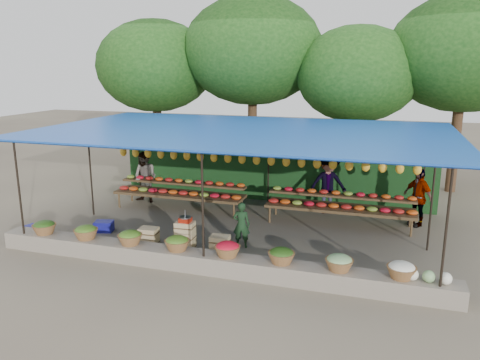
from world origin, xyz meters
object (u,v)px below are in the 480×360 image
(crate_counter, at_px, (184,240))
(blue_crate_back, at_px, (104,226))
(weighing_scale, at_px, (185,219))
(vendor_seated, at_px, (241,225))
(blue_crate_front, at_px, (33,233))

(crate_counter, distance_m, blue_crate_back, 2.81)
(weighing_scale, distance_m, blue_crate_back, 2.93)
(vendor_seated, relative_size, blue_crate_front, 2.15)
(weighing_scale, relative_size, vendor_seated, 0.26)
(blue_crate_front, relative_size, blue_crate_back, 1.13)
(weighing_scale, xyz_separation_m, blue_crate_back, (-2.76, 0.67, -0.70))
(vendor_seated, bearing_deg, blue_crate_back, -8.02)
(crate_counter, bearing_deg, blue_crate_back, 166.18)
(crate_counter, height_order, blue_crate_front, crate_counter)
(weighing_scale, xyz_separation_m, blue_crate_front, (-4.24, -0.37, -0.68))
(weighing_scale, bearing_deg, crate_counter, 180.00)
(blue_crate_front, bearing_deg, blue_crate_back, 50.75)
(crate_counter, bearing_deg, weighing_scale, 0.00)
(weighing_scale, distance_m, vendor_seated, 1.42)
(crate_counter, xyz_separation_m, weighing_scale, (0.04, 0.00, 0.53))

